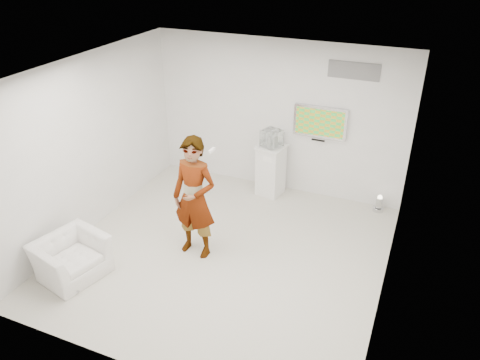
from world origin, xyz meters
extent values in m
cube|color=beige|center=(0.00, 0.00, 0.01)|extent=(5.00, 5.00, 0.01)
cube|color=#2E2E31|center=(0.00, 0.00, 3.00)|extent=(5.00, 5.00, 0.01)
cube|color=silver|center=(0.00, 2.50, 1.50)|extent=(5.00, 0.01, 3.00)
cube|color=silver|center=(0.00, -2.50, 1.50)|extent=(5.00, 0.01, 3.00)
cube|color=silver|center=(-2.50, 0.00, 1.50)|extent=(0.01, 5.00, 3.00)
cube|color=silver|center=(2.50, 0.00, 1.50)|extent=(0.01, 5.00, 3.00)
cube|color=silver|center=(0.85, 2.45, 1.55)|extent=(1.00, 0.08, 0.60)
cube|color=slate|center=(1.35, 2.49, 2.55)|extent=(0.90, 0.02, 0.30)
imported|color=white|center=(-0.44, -0.14, 1.01)|extent=(0.77, 0.53, 2.02)
imported|color=white|center=(-1.92, -1.40, 0.32)|extent=(1.06, 1.15, 0.63)
cube|color=silver|center=(0.01, 2.16, 0.52)|extent=(0.58, 0.58, 1.03)
cylinder|color=silver|center=(2.13, 2.32, 0.16)|extent=(0.26, 0.26, 0.31)
cube|color=silver|center=(0.01, 2.16, 1.20)|extent=(0.42, 0.42, 0.33)
cube|color=silver|center=(0.01, 2.16, 1.14)|extent=(0.05, 0.17, 0.23)
cube|color=silver|center=(-0.18, 0.00, 1.82)|extent=(0.04, 0.15, 0.04)
camera|label=1|loc=(2.65, -5.63, 4.69)|focal=35.00mm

